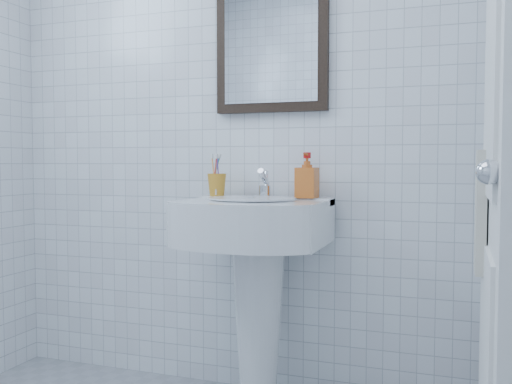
% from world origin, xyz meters
% --- Properties ---
extents(wall_back, '(2.20, 0.02, 2.50)m').
position_xyz_m(wall_back, '(0.00, 1.20, 1.25)').
color(wall_back, silver).
rests_on(wall_back, ground).
extents(washbasin, '(0.57, 0.42, 0.88)m').
position_xyz_m(washbasin, '(0.20, 0.99, 0.59)').
color(washbasin, white).
rests_on(washbasin, ground).
extents(faucet, '(0.05, 0.11, 0.12)m').
position_xyz_m(faucet, '(0.20, 1.09, 0.92)').
color(faucet, silver).
rests_on(faucet, washbasin).
extents(toothbrush_cup, '(0.09, 0.09, 0.10)m').
position_xyz_m(toothbrush_cup, '(-0.02, 1.09, 0.92)').
color(toothbrush_cup, '#C68221').
rests_on(toothbrush_cup, washbasin).
extents(soap_dispenser, '(0.09, 0.09, 0.19)m').
position_xyz_m(soap_dispenser, '(0.38, 1.10, 0.97)').
color(soap_dispenser, '#B83712').
rests_on(soap_dispenser, washbasin).
extents(wall_mirror, '(0.50, 0.04, 0.62)m').
position_xyz_m(wall_mirror, '(0.20, 1.18, 1.55)').
color(wall_mirror, black).
rests_on(wall_mirror, wall_back).
extents(bathroom_door, '(0.04, 0.80, 2.00)m').
position_xyz_m(bathroom_door, '(1.08, 0.55, 1.00)').
color(bathroom_door, white).
rests_on(bathroom_door, ground).
extents(towel_ring, '(0.01, 0.18, 0.18)m').
position_xyz_m(towel_ring, '(1.06, 0.70, 1.05)').
color(towel_ring, silver).
rests_on(towel_ring, wall_right).
extents(hand_towel, '(0.03, 0.16, 0.38)m').
position_xyz_m(hand_towel, '(1.04, 0.70, 0.87)').
color(hand_towel, silver).
rests_on(hand_towel, towel_ring).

